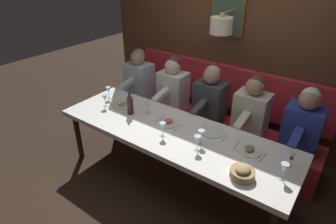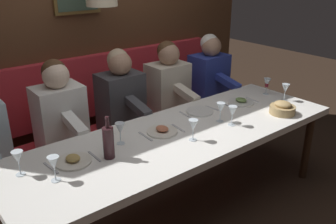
{
  "view_description": "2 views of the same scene",
  "coord_description": "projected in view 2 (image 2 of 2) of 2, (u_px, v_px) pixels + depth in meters",
  "views": [
    {
      "loc": [
        -2.16,
        -1.5,
        2.43
      ],
      "look_at": [
        0.05,
        0.09,
        0.92
      ],
      "focal_mm": 29.8,
      "sensor_mm": 36.0,
      "label": 1
    },
    {
      "loc": [
        -1.93,
        1.68,
        1.97
      ],
      "look_at": [
        0.05,
        0.09,
        0.92
      ],
      "focal_mm": 38.96,
      "sensor_mm": 36.0,
      "label": 2
    }
  ],
  "objects": [
    {
      "name": "wine_glass_4",
      "position": [
        120.0,
        129.0,
        2.61
      ],
      "size": [
        0.07,
        0.07,
        0.16
      ],
      "color": "silver",
      "rests_on": "dining_table"
    },
    {
      "name": "diner_nearest",
      "position": [
        209.0,
        72.0,
        4.11
      ],
      "size": [
        0.6,
        0.4,
        0.79
      ],
      "color": "#283893",
      "rests_on": "banquette_bench"
    },
    {
      "name": "diner_far",
      "position": [
        59.0,
        109.0,
        3.08
      ],
      "size": [
        0.6,
        0.4,
        0.79
      ],
      "color": "white",
      "rests_on": "banquette_bench"
    },
    {
      "name": "wine_glass_0",
      "position": [
        18.0,
        158.0,
        2.22
      ],
      "size": [
        0.07,
        0.07,
        0.16
      ],
      "color": "silver",
      "rests_on": "dining_table"
    },
    {
      "name": "diner_middle",
      "position": [
        121.0,
        94.0,
        3.44
      ],
      "size": [
        0.6,
        0.4,
        0.79
      ],
      "color": "#3D3D42",
      "rests_on": "banquette_bench"
    },
    {
      "name": "ground_plane",
      "position": [
        180.0,
        210.0,
        3.11
      ],
      "size": [
        12.0,
        12.0,
        0.0
      ],
      "primitive_type": "plane",
      "color": "#332319"
    },
    {
      "name": "place_setting_2",
      "position": [
        241.0,
        102.0,
        3.41
      ],
      "size": [
        0.24,
        0.32,
        0.05
      ],
      "color": "silver",
      "rests_on": "dining_table"
    },
    {
      "name": "wine_glass_7",
      "position": [
        285.0,
        89.0,
        3.44
      ],
      "size": [
        0.07,
        0.07,
        0.16
      ],
      "color": "silver",
      "rests_on": "dining_table"
    },
    {
      "name": "place_setting_3",
      "position": [
        73.0,
        160.0,
        2.4
      ],
      "size": [
        0.24,
        0.32,
        0.05
      ],
      "color": "silver",
      "rests_on": "dining_table"
    },
    {
      "name": "wine_glass_6",
      "position": [
        54.0,
        164.0,
        2.16
      ],
      "size": [
        0.07,
        0.07,
        0.16
      ],
      "color": "silver",
      "rests_on": "dining_table"
    },
    {
      "name": "wine_glass_2",
      "position": [
        193.0,
        126.0,
        2.66
      ],
      "size": [
        0.07,
        0.07,
        0.16
      ],
      "color": "silver",
      "rests_on": "dining_table"
    },
    {
      "name": "banquette_bench",
      "position": [
        123.0,
        149.0,
        3.67
      ],
      "size": [
        0.52,
        2.98,
        0.45
      ],
      "primitive_type": "cube",
      "color": "red",
      "rests_on": "ground_plane"
    },
    {
      "name": "dining_table",
      "position": [
        181.0,
        139.0,
        2.85
      ],
      "size": [
        0.9,
        2.78,
        0.74
      ],
      "color": "white",
      "rests_on": "ground_plane"
    },
    {
      "name": "wine_glass_1",
      "position": [
        267.0,
        83.0,
        3.6
      ],
      "size": [
        0.07,
        0.07,
        0.16
      ],
      "color": "silver",
      "rests_on": "dining_table"
    },
    {
      "name": "wine_glass_3",
      "position": [
        221.0,
        108.0,
        2.98
      ],
      "size": [
        0.07,
        0.07,
        0.16
      ],
      "color": "silver",
      "rests_on": "dining_table"
    },
    {
      "name": "wine_glass_5",
      "position": [
        232.0,
        112.0,
        2.91
      ],
      "size": [
        0.07,
        0.07,
        0.16
      ],
      "color": "silver",
      "rests_on": "dining_table"
    },
    {
      "name": "wine_bottle",
      "position": [
        108.0,
        142.0,
        2.42
      ],
      "size": [
        0.08,
        0.08,
        0.3
      ],
      "color": "#33191E",
      "rests_on": "dining_table"
    },
    {
      "name": "place_setting_0",
      "position": [
        200.0,
        111.0,
        3.21
      ],
      "size": [
        0.24,
        0.32,
        0.01
      ],
      "color": "silver",
      "rests_on": "dining_table"
    },
    {
      "name": "back_wall_panel",
      "position": [
        87.0,
        27.0,
        3.65
      ],
      "size": [
        0.59,
        4.18,
        2.9
      ],
      "color": "#51331E",
      "rests_on": "ground_plane"
    },
    {
      "name": "place_setting_1",
      "position": [
        162.0,
        131.0,
        2.82
      ],
      "size": [
        0.24,
        0.32,
        0.05
      ],
      "color": "silver",
      "rests_on": "dining_table"
    },
    {
      "name": "bread_bowl",
      "position": [
        282.0,
        108.0,
        3.16
      ],
      "size": [
        0.22,
        0.22,
        0.12
      ],
      "color": "tan",
      "rests_on": "dining_table"
    },
    {
      "name": "diner_near",
      "position": [
        168.0,
        82.0,
        3.77
      ],
      "size": [
        0.6,
        0.4,
        0.79
      ],
      "color": "beige",
      "rests_on": "banquette_bench"
    }
  ]
}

